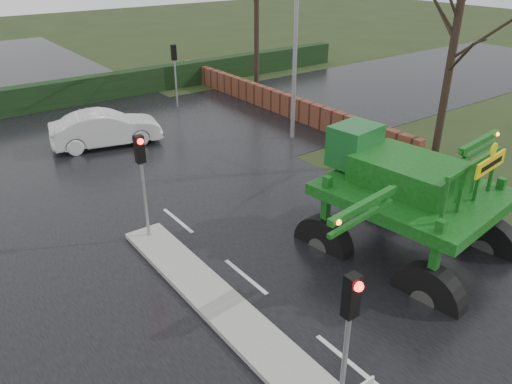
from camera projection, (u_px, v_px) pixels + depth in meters
ground at (348, 362)px, 11.31m from camera, size 140.00×140.00×0.00m
road_main at (152, 199)px, 18.50m from camera, size 14.00×80.00×0.02m
road_cross at (94, 151)px, 22.82m from camera, size 80.00×12.00×0.02m
median_island at (227, 311)px, 12.74m from camera, size 1.20×10.00×0.16m
hedge_row at (41, 97)px, 28.25m from camera, size 44.00×0.90×1.50m
brick_wall at (274, 100)px, 28.15m from camera, size 0.40×20.00×1.20m
traffic_signal_near at (349, 320)px, 8.74m from camera, size 0.26×0.33×3.52m
traffic_signal_mid at (141, 165)px, 14.86m from camera, size 0.26×0.33×3.52m
traffic_signal_far at (174, 62)px, 28.02m from camera, size 0.26×0.33×3.52m
street_light_right at (291, 9)px, 21.65m from camera, size 3.85×0.30×10.00m
tree_right_near at (455, 39)px, 19.44m from camera, size 5.60×5.60×9.64m
crop_sprayer at (433, 218)px, 12.43m from camera, size 8.93×6.06×5.02m
white_sedan at (108, 145)px, 23.51m from camera, size 5.21×2.78×1.63m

